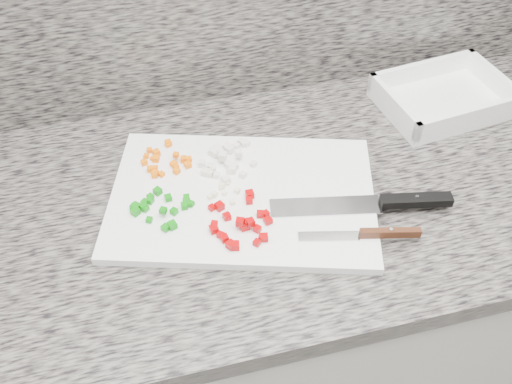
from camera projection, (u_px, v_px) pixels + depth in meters
cabinet at (285, 320)px, 1.39m from camera, size 3.92×0.62×0.86m
countertop at (293, 192)px, 1.07m from camera, size 3.96×0.64×0.04m
cutting_board at (242, 197)px, 1.02m from camera, size 0.54×0.43×0.02m
carrot_pile at (165, 161)px, 1.06m from camera, size 0.09×0.10×0.02m
onion_pile at (224, 159)px, 1.07m from camera, size 0.11×0.11×0.02m
green_pepper_pile at (158, 207)px, 0.98m from camera, size 0.11×0.10×0.02m
red_pepper_pile at (240, 224)px, 0.95m from camera, size 0.11×0.12×0.02m
garlic_pile at (223, 194)px, 1.01m from camera, size 0.06×0.06×0.01m
chef_knife at (385, 202)px, 0.99m from camera, size 0.32×0.09×0.02m
paring_knife at (375, 234)px, 0.94m from camera, size 0.20×0.06×0.02m
tray at (444, 99)px, 1.20m from camera, size 0.28×0.22×0.05m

